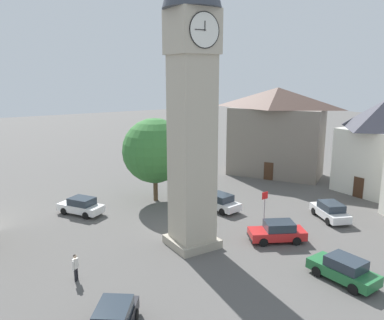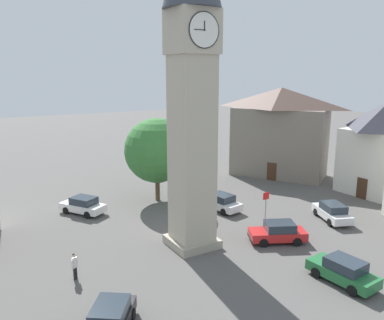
{
  "view_description": "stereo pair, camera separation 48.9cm",
  "coord_description": "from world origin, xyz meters",
  "px_view_note": "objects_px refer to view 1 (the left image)",
  "views": [
    {
      "loc": [
        13.82,
        22.19,
        12.18
      ],
      "look_at": [
        0.0,
        0.0,
        6.36
      ],
      "focal_mm": 36.18,
      "sensor_mm": 36.0,
      "label": 1
    },
    {
      "loc": [
        13.41,
        22.45,
        12.18
      ],
      "look_at": [
        0.0,
        0.0,
        6.36
      ],
      "focal_mm": 36.18,
      "sensor_mm": 36.0,
      "label": 2
    }
  ],
  "objects_px": {
    "car_blue_kerb": "(81,206)",
    "tree": "(155,151)",
    "car_white_side": "(344,269)",
    "pedestrian": "(75,265)",
    "building_corner_back": "(382,145)",
    "road_sign": "(265,202)",
    "car_silver_kerb": "(219,202)",
    "building_hall_far": "(276,131)",
    "clock_tower": "(192,49)",
    "car_black_far": "(277,232)",
    "car_green_alley": "(330,211)"
  },
  "relations": [
    {
      "from": "car_blue_kerb",
      "to": "tree",
      "type": "xyz_separation_m",
      "value": [
        -7.37,
        0.0,
        4.23
      ]
    },
    {
      "from": "car_white_side",
      "to": "pedestrian",
      "type": "height_order",
      "value": "pedestrian"
    },
    {
      "from": "building_corner_back",
      "to": "road_sign",
      "type": "xyz_separation_m",
      "value": [
        16.44,
        0.48,
        -3.08
      ]
    },
    {
      "from": "car_blue_kerb",
      "to": "building_corner_back",
      "type": "height_order",
      "value": "building_corner_back"
    },
    {
      "from": "car_silver_kerb",
      "to": "building_hall_far",
      "type": "relative_size",
      "value": 0.35
    },
    {
      "from": "car_silver_kerb",
      "to": "road_sign",
      "type": "bearing_deg",
      "value": 102.65
    },
    {
      "from": "clock_tower",
      "to": "road_sign",
      "type": "relative_size",
      "value": 8.4
    },
    {
      "from": "car_silver_kerb",
      "to": "pedestrian",
      "type": "relative_size",
      "value": 2.57
    },
    {
      "from": "car_silver_kerb",
      "to": "building_corner_back",
      "type": "xyz_separation_m",
      "value": [
        -17.52,
        4.34,
        4.22
      ]
    },
    {
      "from": "car_black_far",
      "to": "pedestrian",
      "type": "bearing_deg",
      "value": -9.04
    },
    {
      "from": "car_white_side",
      "to": "road_sign",
      "type": "height_order",
      "value": "road_sign"
    },
    {
      "from": "pedestrian",
      "to": "building_hall_far",
      "type": "xyz_separation_m",
      "value": [
        -27.9,
        -12.29,
        4.41
      ]
    },
    {
      "from": "car_green_alley",
      "to": "tree",
      "type": "xyz_separation_m",
      "value": [
        10.33,
        -12.54,
        4.23
      ]
    },
    {
      "from": "tree",
      "to": "building_hall_far",
      "type": "bearing_deg",
      "value": -176.13
    },
    {
      "from": "car_silver_kerb",
      "to": "pedestrian",
      "type": "xyz_separation_m",
      "value": [
        14.64,
        5.58,
        0.25
      ]
    },
    {
      "from": "car_green_alley",
      "to": "clock_tower",
      "type": "bearing_deg",
      "value": -8.48
    },
    {
      "from": "car_black_far",
      "to": "road_sign",
      "type": "relative_size",
      "value": 1.59
    },
    {
      "from": "tree",
      "to": "car_white_side",
      "type": "bearing_deg",
      "value": 97.68
    },
    {
      "from": "road_sign",
      "to": "car_black_far",
      "type": "bearing_deg",
      "value": 64.7
    },
    {
      "from": "clock_tower",
      "to": "building_hall_far",
      "type": "distance_m",
      "value": 24.17
    },
    {
      "from": "pedestrian",
      "to": "building_hall_far",
      "type": "bearing_deg",
      "value": -156.23
    },
    {
      "from": "car_white_side",
      "to": "building_hall_far",
      "type": "distance_m",
      "value": 25.69
    },
    {
      "from": "car_silver_kerb",
      "to": "building_corner_back",
      "type": "bearing_deg",
      "value": 166.08
    },
    {
      "from": "car_silver_kerb",
      "to": "car_white_side",
      "type": "bearing_deg",
      "value": 85.78
    },
    {
      "from": "car_white_side",
      "to": "tree",
      "type": "height_order",
      "value": "tree"
    },
    {
      "from": "car_white_side",
      "to": "tree",
      "type": "bearing_deg",
      "value": -82.32
    },
    {
      "from": "car_green_alley",
      "to": "car_blue_kerb",
      "type": "bearing_deg",
      "value": -35.3
    },
    {
      "from": "car_blue_kerb",
      "to": "tree",
      "type": "distance_m",
      "value": 8.5
    },
    {
      "from": "car_white_side",
      "to": "building_corner_back",
      "type": "height_order",
      "value": "building_corner_back"
    },
    {
      "from": "car_green_alley",
      "to": "building_corner_back",
      "type": "bearing_deg",
      "value": -166.39
    },
    {
      "from": "car_blue_kerb",
      "to": "car_green_alley",
      "type": "relative_size",
      "value": 0.98
    },
    {
      "from": "car_silver_kerb",
      "to": "building_hall_far",
      "type": "distance_m",
      "value": 15.57
    },
    {
      "from": "pedestrian",
      "to": "building_hall_far",
      "type": "distance_m",
      "value": 30.8
    },
    {
      "from": "car_black_far",
      "to": "tree",
      "type": "height_order",
      "value": "tree"
    },
    {
      "from": "pedestrian",
      "to": "car_green_alley",
      "type": "bearing_deg",
      "value": 176.24
    },
    {
      "from": "car_white_side",
      "to": "pedestrian",
      "type": "relative_size",
      "value": 2.5
    },
    {
      "from": "clock_tower",
      "to": "building_corner_back",
      "type": "bearing_deg",
      "value": -178.22
    },
    {
      "from": "car_green_alley",
      "to": "road_sign",
      "type": "bearing_deg",
      "value": -21.2
    },
    {
      "from": "pedestrian",
      "to": "building_corner_back",
      "type": "height_order",
      "value": "building_corner_back"
    },
    {
      "from": "tree",
      "to": "building_hall_far",
      "type": "relative_size",
      "value": 0.65
    },
    {
      "from": "pedestrian",
      "to": "building_corner_back",
      "type": "xyz_separation_m",
      "value": [
        -32.16,
        -1.24,
        3.97
      ]
    },
    {
      "from": "car_blue_kerb",
      "to": "car_white_side",
      "type": "relative_size",
      "value": 1.04
    },
    {
      "from": "building_corner_back",
      "to": "building_hall_far",
      "type": "xyz_separation_m",
      "value": [
        4.26,
        -11.05,
        0.44
      ]
    },
    {
      "from": "pedestrian",
      "to": "building_hall_far",
      "type": "relative_size",
      "value": 0.13
    },
    {
      "from": "clock_tower",
      "to": "tree",
      "type": "height_order",
      "value": "clock_tower"
    },
    {
      "from": "car_blue_kerb",
      "to": "car_silver_kerb",
      "type": "xyz_separation_m",
      "value": [
        -11.07,
        5.56,
        0.0
      ]
    },
    {
      "from": "car_silver_kerb",
      "to": "building_corner_back",
      "type": "distance_m",
      "value": 18.53
    },
    {
      "from": "building_corner_back",
      "to": "building_hall_far",
      "type": "height_order",
      "value": "building_hall_far"
    },
    {
      "from": "car_white_side",
      "to": "road_sign",
      "type": "xyz_separation_m",
      "value": [
        -2.12,
        -9.3,
        1.14
      ]
    },
    {
      "from": "clock_tower",
      "to": "car_black_far",
      "type": "height_order",
      "value": "clock_tower"
    }
  ]
}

